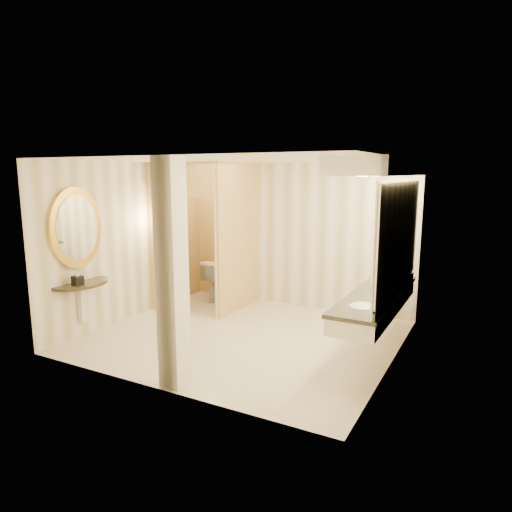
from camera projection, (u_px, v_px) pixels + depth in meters
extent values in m
plane|color=beige|center=(243.00, 336.00, 7.11)|extent=(4.50, 4.50, 0.00)
plane|color=white|center=(242.00, 160.00, 6.63)|extent=(4.50, 4.50, 0.00)
cube|color=white|center=(296.00, 235.00, 8.60)|extent=(4.50, 0.02, 2.70)
cube|color=white|center=(155.00, 278.00, 5.13)|extent=(4.50, 0.02, 2.70)
cube|color=white|center=(131.00, 241.00, 7.91)|extent=(0.02, 4.00, 2.70)
cube|color=white|center=(396.00, 265.00, 5.82)|extent=(0.02, 4.00, 2.70)
cube|color=#EED07C|center=(239.00, 237.00, 8.32)|extent=(0.10, 1.50, 2.70)
cube|color=#EED07C|center=(164.00, 238.00, 8.20)|extent=(0.65, 0.10, 2.70)
cube|color=#EED07C|center=(196.00, 180.00, 7.67)|extent=(0.80, 0.10, 0.60)
cube|color=white|center=(226.00, 256.00, 8.10)|extent=(0.17, 0.80, 2.10)
cylinder|color=#BE8F3C|center=(161.00, 228.00, 8.10)|extent=(0.03, 0.03, 0.30)
cone|color=white|center=(161.00, 217.00, 8.06)|extent=(0.14, 0.14, 0.14)
cube|color=white|center=(375.00, 303.00, 6.33)|extent=(0.60, 2.53, 0.24)
cube|color=black|center=(376.00, 295.00, 6.31)|extent=(0.64, 2.57, 0.05)
cube|color=black|center=(397.00, 292.00, 6.17)|extent=(0.03, 2.53, 0.10)
ellipsoid|color=white|center=(362.00, 309.00, 5.72)|extent=(0.40, 0.44, 0.15)
cylinder|color=#BE8F3C|center=(379.00, 301.00, 5.60)|extent=(0.03, 0.03, 0.22)
ellipsoid|color=white|center=(387.00, 285.00, 6.91)|extent=(0.40, 0.44, 0.15)
cylinder|color=#BE8F3C|center=(401.00, 279.00, 6.79)|extent=(0.03, 0.03, 0.22)
cube|color=white|center=(400.00, 235.00, 6.03)|extent=(0.03, 2.53, 1.40)
cube|color=white|center=(382.00, 167.00, 6.00)|extent=(0.75, 2.73, 0.22)
cylinder|color=black|center=(79.00, 283.00, 6.97)|extent=(0.94, 0.94, 0.05)
cube|color=white|center=(82.00, 302.00, 7.01)|extent=(0.10, 0.10, 0.60)
cylinder|color=yellow|center=(76.00, 228.00, 6.81)|extent=(0.07, 0.94, 0.94)
cylinder|color=white|center=(77.00, 228.00, 6.79)|extent=(0.02, 0.75, 0.75)
cube|color=white|center=(172.00, 275.00, 5.27)|extent=(0.28, 0.28, 2.70)
cube|color=black|center=(78.00, 281.00, 6.74)|extent=(0.15, 0.15, 0.14)
imported|color=white|center=(221.00, 279.00, 9.14)|extent=(0.51, 0.82, 0.81)
imported|color=beige|center=(384.00, 282.00, 6.64)|extent=(0.07, 0.07, 0.14)
imported|color=silver|center=(374.00, 286.00, 6.46)|extent=(0.10, 0.10, 0.10)
imported|color=#C6B28C|center=(373.00, 280.00, 6.60)|extent=(0.08, 0.08, 0.21)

